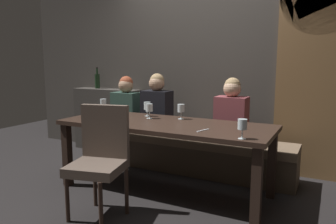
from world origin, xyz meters
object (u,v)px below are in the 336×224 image
Objects in this scene: banquette_bench at (191,154)px; wine_glass_center_back at (103,103)px; diner_far_end at (231,111)px; wine_glass_far_right at (181,109)px; wine_glass_center_front at (147,107)px; wine_bottle_dark_red at (97,81)px; wine_glass_end_left at (149,108)px; chair_near_side at (100,154)px; fork_on_table at (203,130)px; diner_bearded at (157,105)px; diner_redhead at (126,104)px; wine_glass_near_right at (242,125)px; dining_table at (165,131)px.

wine_glass_center_back is (-1.01, -0.42, 0.62)m from banquette_bench.
diner_far_end is 4.47× the size of wine_glass_far_right.
wine_glass_far_right is (0.43, 0.00, 0.00)m from wine_glass_center_front.
wine_bottle_dark_red is at bearing 156.14° from wine_glass_far_right.
wine_glass_end_left reaches higher than banquette_bench.
chair_near_side reaches higher than fork_on_table.
chair_near_side is at bearing -81.18° from diner_bearded.
diner_bearded is 0.44m from wine_glass_center_front.
wine_glass_center_front is (0.61, -0.46, 0.06)m from diner_redhead.
banquette_bench is 15.24× the size of wine_glass_center_front.
wine_glass_end_left is (-1.16, 0.48, -0.00)m from wine_glass_near_right.
wine_glass_center_back is 1.58m from fork_on_table.
diner_redhead is at bearing 143.01° from wine_glass_center_front.
diner_redhead is 4.23× the size of fork_on_table.
wine_glass_far_right is (1.08, -0.02, 0.00)m from wine_glass_center_back.
diner_bearded is 4.66× the size of wine_glass_center_front.
wine_bottle_dark_red reaches higher than diner_redhead.
wine_glass_far_right is at bearing 20.91° from wine_glass_end_left.
wine_bottle_dark_red is (-1.49, 1.78, 0.51)m from chair_near_side.
diner_far_end is (0.97, 0.04, -0.02)m from diner_bearded.
wine_glass_center_back is (0.73, -0.78, -0.22)m from wine_bottle_dark_red.
fork_on_table is at bearing -31.60° from diner_redhead.
fork_on_table is at bearing -41.79° from diner_bearded.
wine_bottle_dark_red is at bearing 133.09° from wine_glass_center_back.
fork_on_table is (-0.40, 0.15, -0.11)m from wine_glass_near_right.
banquette_bench is 1.48m from chair_near_side.
diner_far_end reaches higher than chair_near_side.
fork_on_table is at bearing -45.96° from wine_glass_far_right.
diner_redhead is 1.14m from wine_glass_far_right.
wine_glass_center_back is (-0.04, -0.44, 0.06)m from diner_redhead.
dining_table is at bearing -35.27° from wine_glass_center_front.
diner_far_end is 4.47× the size of wine_glass_center_front.
dining_table is at bearing 159.17° from wine_glass_near_right.
diner_redhead is 0.50m from diner_bearded.
dining_table reaches higher than banquette_bench.
banquette_bench is at bearing 98.13° from wine_glass_far_right.
wine_glass_center_back is 1.08m from wine_glass_far_right.
diner_redhead is at bearing -179.89° from diner_far_end.
diner_bearded is at bearing 155.81° from fork_on_table.
wine_glass_near_right is at bearing -69.23° from diner_far_end.
diner_far_end is 4.47× the size of wine_glass_end_left.
wine_glass_far_right is at bearing -133.03° from diner_far_end.
dining_table is 2.09m from wine_bottle_dark_red.
dining_table is at bearing -124.32° from diner_far_end.
banquette_bench is at bearing 22.59° from wine_glass_center_back.
wine_glass_center_front is 1.00× the size of wine_glass_near_right.
diner_far_end reaches higher than wine_glass_center_back.
wine_glass_far_right is at bearing -37.98° from diner_bearded.
chair_near_side is at bearing -63.53° from diner_redhead.
wine_glass_near_right is (0.89, -1.04, 0.62)m from banquette_bench.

